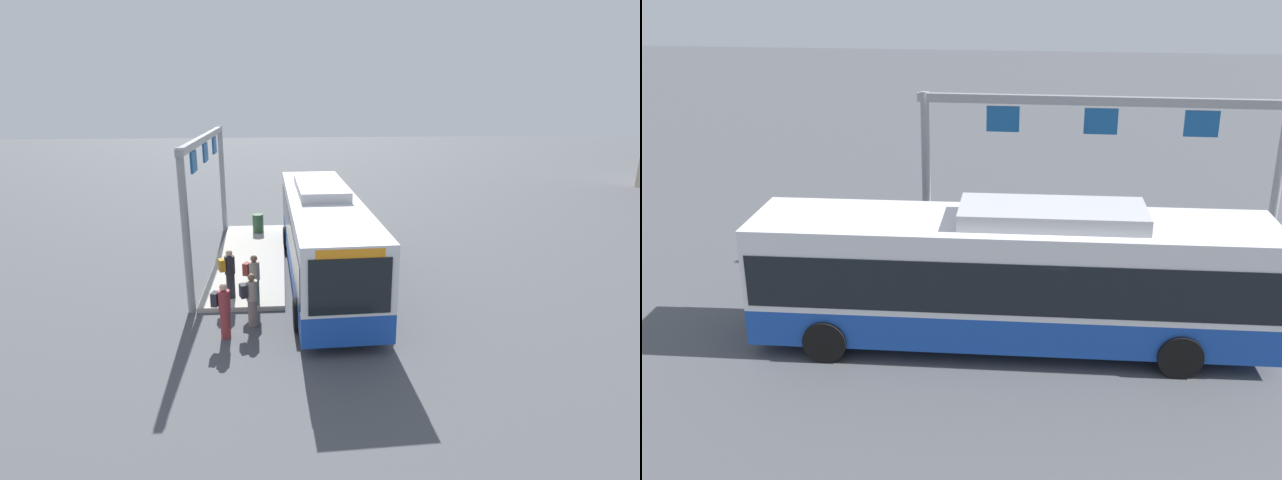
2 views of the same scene
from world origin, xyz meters
The scene contains 9 objects.
ground_plane centered at (0.00, 0.00, 0.00)m, with size 120.00×120.00×0.00m, color #4C4F54.
platform_curb centered at (-2.17, -2.85, 0.08)m, with size 10.00×2.80×0.16m, color #B2ADA3.
bus_main centered at (-0.01, 0.00, 1.81)m, with size 12.00×3.00×3.46m.
person_boarding centered at (4.52, -3.17, 0.89)m, with size 0.43×0.58×1.67m.
person_waiting_near centered at (2.60, -2.43, 1.05)m, with size 0.50×0.60×1.67m.
person_waiting_mid centered at (2.02, -3.26, 1.05)m, with size 0.48×0.60×1.67m.
person_waiting_far centered at (3.84, -2.44, 0.89)m, with size 0.48×0.60×1.67m.
platform_sign_gantry centered at (-2.10, -4.41, 3.79)m, with size 10.03×0.24×5.20m.
trash_bin centered at (-5.90, -2.69, 0.61)m, with size 0.52×0.52×0.90m, color #2D5133.
Camera 1 is at (17.28, -1.41, 6.74)m, focal length 27.47 mm.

